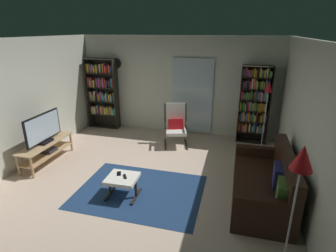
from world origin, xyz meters
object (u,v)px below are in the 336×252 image
at_px(wall_clock, 116,63).
at_px(bookshelf_near_sofa, 254,103).
at_px(cell_phone, 119,174).
at_px(floor_lamp_by_shelf, 268,96).
at_px(ottoman, 122,180).
at_px(floor_lamp_by_sofa, 301,167).
at_px(tv_stand, 47,149).
at_px(bookshelf_near_tv, 103,91).
at_px(television, 43,129).
at_px(tv_remote, 125,176).
at_px(lounge_armchair, 176,124).
at_px(leather_sofa, 265,185).

bearing_deg(wall_clock, bookshelf_near_sofa, -3.01).
height_order(cell_phone, floor_lamp_by_shelf, floor_lamp_by_shelf).
bearing_deg(ottoman, wall_clock, 115.15).
bearing_deg(ottoman, floor_lamp_by_sofa, -19.57).
height_order(tv_stand, ottoman, tv_stand).
bearing_deg(floor_lamp_by_shelf, wall_clock, 169.88).
xyz_separation_m(bookshelf_near_tv, bookshelf_near_sofa, (4.16, -0.06, -0.03)).
xyz_separation_m(tv_stand, floor_lamp_by_shelf, (4.54, 1.82, 1.02)).
height_order(bookshelf_near_sofa, floor_lamp_by_sofa, bookshelf_near_sofa).
bearing_deg(bookshelf_near_sofa, television, -151.35).
height_order(tv_stand, tv_remote, tv_stand).
relative_size(bookshelf_near_tv, floor_lamp_by_shelf, 1.19).
xyz_separation_m(cell_phone, floor_lamp_by_shelf, (2.54, 2.50, 0.96)).
relative_size(tv_stand, bookshelf_near_sofa, 0.72).
bearing_deg(lounge_armchair, tv_remote, -97.28).
relative_size(bookshelf_near_sofa, cell_phone, 13.85).
bearing_deg(wall_clock, floor_lamp_by_shelf, -10.12).
bearing_deg(tv_stand, floor_lamp_by_sofa, -19.68).
distance_m(tv_stand, bookshelf_near_tv, 2.51).
bearing_deg(television, ottoman, -19.60).
height_order(tv_stand, floor_lamp_by_shelf, floor_lamp_by_shelf).
xyz_separation_m(bookshelf_near_tv, floor_lamp_by_shelf, (4.40, -0.57, 0.27)).
xyz_separation_m(leather_sofa, floor_lamp_by_sofa, (0.13, -1.36, 1.07)).
bearing_deg(floor_lamp_by_sofa, lounge_armchair, 122.60).
bearing_deg(bookshelf_near_tv, bookshelf_near_sofa, -0.79).
xyz_separation_m(bookshelf_near_tv, lounge_armchair, (2.32, -0.69, -0.53)).
xyz_separation_m(ottoman, cell_phone, (-0.10, 0.08, 0.07)).
distance_m(television, tv_remote, 2.30).
relative_size(leather_sofa, cell_phone, 13.52).
height_order(floor_lamp_by_sofa, wall_clock, wall_clock).
distance_m(tv_remote, floor_lamp_by_shelf, 3.64).
xyz_separation_m(leather_sofa, floor_lamp_by_shelf, (0.08, 2.11, 1.02)).
height_order(tv_stand, leather_sofa, leather_sofa).
xyz_separation_m(leather_sofa, lounge_armchair, (-2.00, 1.99, 0.22)).
xyz_separation_m(bookshelf_near_sofa, ottoman, (-2.20, -3.09, -0.73)).
height_order(bookshelf_near_tv, cell_phone, bookshelf_near_tv).
relative_size(bookshelf_near_sofa, floor_lamp_by_shelf, 1.16).
relative_size(television, leather_sofa, 0.54).
distance_m(lounge_armchair, ottoman, 2.49).
relative_size(floor_lamp_by_sofa, floor_lamp_by_shelf, 0.97).
xyz_separation_m(bookshelf_near_tv, ottoman, (1.96, -3.15, -0.76)).
xyz_separation_m(lounge_armchair, floor_lamp_by_shelf, (2.08, 0.12, 0.80)).
bearing_deg(floor_lamp_by_sofa, leather_sofa, 95.65).
bearing_deg(floor_lamp_by_sofa, tv_remote, 159.82).
distance_m(tv_stand, bookshelf_near_sofa, 4.95).
relative_size(cell_phone, floor_lamp_by_sofa, 0.09).
height_order(television, floor_lamp_by_shelf, floor_lamp_by_shelf).
bearing_deg(ottoman, lounge_armchair, 81.65).
distance_m(cell_phone, floor_lamp_by_shelf, 3.68).
bearing_deg(wall_clock, lounge_armchair, -23.65).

